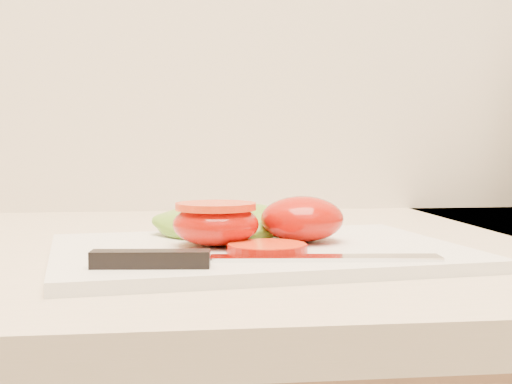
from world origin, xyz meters
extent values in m
cube|color=beige|center=(0.00, 1.68, 0.92)|extent=(3.92, 0.65, 0.03)
cube|color=white|center=(-0.11, 1.58, 0.94)|extent=(0.37, 0.29, 0.01)
ellipsoid|color=#B20F08|center=(-0.07, 1.60, 0.96)|extent=(0.07, 0.07, 0.04)
ellipsoid|color=#B20F08|center=(-0.14, 1.58, 0.96)|extent=(0.07, 0.07, 0.04)
cylinder|color=red|center=(-0.14, 1.58, 0.97)|extent=(0.07, 0.07, 0.01)
cylinder|color=#F75822|center=(-0.11, 1.54, 0.94)|extent=(0.06, 0.06, 0.01)
ellipsoid|color=#66B32F|center=(-0.13, 1.65, 0.95)|extent=(0.16, 0.14, 0.03)
cube|color=silver|center=(-0.07, 1.50, 0.94)|extent=(0.17, 0.04, 0.00)
cube|color=black|center=(-0.20, 1.48, 0.95)|extent=(0.08, 0.03, 0.01)
camera|label=1|loc=(-0.18, 0.99, 1.03)|focal=50.00mm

